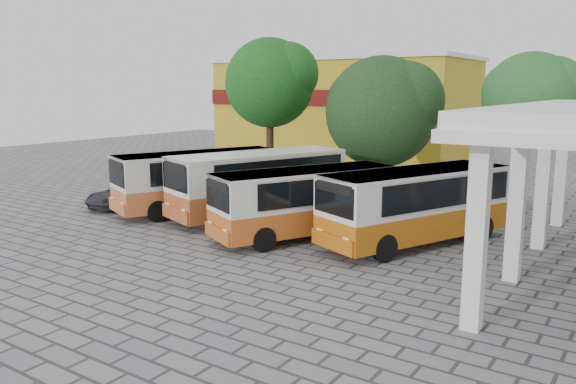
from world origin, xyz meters
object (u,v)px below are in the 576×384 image
Objects in this scene: bus_far_left at (199,177)px; bus_centre_left at (259,180)px; parked_car at (127,194)px; bus_far_right at (417,202)px; bus_centre_right at (306,198)px.

bus_far_left is 0.96× the size of bus_centre_left.
bus_far_left reaches higher than parked_car.
bus_far_right is 14.89m from parked_car.
bus_centre_left is 7.72m from bus_far_right.
bus_far_left reaches higher than bus_centre_right.
parked_car is (-14.79, -1.39, -1.06)m from bus_far_right.
bus_centre_left is 7.37m from parked_car.
bus_centre_right is 10.78m from parked_car.
bus_far_right is at bearing 17.50° from bus_centre_left.
bus_centre_left is at bearing 13.36° from parked_car.
parked_car is at bearing -139.88° from bus_far_left.
bus_centre_right is at bearing -6.21° from bus_centre_left.
bus_far_right reaches higher than bus_centre_right.
bus_centre_left is at bearing 32.33° from bus_far_left.
parked_car is at bearing -154.28° from bus_centre_right.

